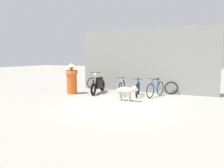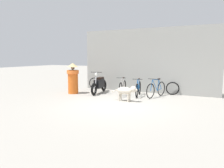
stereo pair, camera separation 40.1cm
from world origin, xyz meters
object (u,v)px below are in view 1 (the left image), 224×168
object	(u,v)px
stray_dog	(127,91)
motorcycle	(98,85)
bicycle_2	(156,89)
spare_tire_left	(92,83)
person_in_robes	(72,78)
bicycle_0	(122,88)
spare_tire_right	(171,88)
bicycle_1	(138,89)

from	to	relation	value
stray_dog	motorcycle	bearing A→B (deg)	150.94
motorcycle	bicycle_2	bearing A→B (deg)	86.51
spare_tire_left	stray_dog	bearing A→B (deg)	-38.62
motorcycle	stray_dog	size ratio (longest dim) A/B	1.64
motorcycle	person_in_robes	bearing A→B (deg)	-67.36
bicycle_2	stray_dog	size ratio (longest dim) A/B	1.33
bicycle_0	spare_tire_right	world-z (taller)	bicycle_0
bicycle_1	spare_tire_left	distance (m)	3.26
bicycle_1	person_in_robes	size ratio (longest dim) A/B	1.03
bicycle_0	spare_tire_right	bearing A→B (deg)	104.83
spare_tire_right	bicycle_0	bearing A→B (deg)	-152.61
bicycle_0	person_in_robes	bearing A→B (deg)	-87.10
stray_dog	bicycle_1	bearing A→B (deg)	91.95
motorcycle	spare_tire_left	distance (m)	1.51
person_in_robes	spare_tire_left	xyz separation A→B (m)	(0.17, 1.83, -0.46)
bicycle_1	bicycle_2	distance (m)	0.85
bicycle_1	spare_tire_right	distance (m)	1.76
bicycle_2	spare_tire_right	world-z (taller)	bicycle_2
bicycle_2	person_in_robes	bearing A→B (deg)	-62.14
bicycle_2	spare_tire_right	bearing A→B (deg)	161.43
spare_tire_left	bicycle_1	bearing A→B (deg)	-18.26
bicycle_0	bicycle_1	size ratio (longest dim) A/B	1.00
bicycle_2	person_in_robes	world-z (taller)	person_in_robes
motorcycle	person_in_robes	size ratio (longest dim) A/B	1.28
bicycle_1	motorcycle	world-z (taller)	motorcycle
bicycle_1	person_in_robes	world-z (taller)	person_in_robes
bicycle_0	spare_tire_right	distance (m)	2.49
motorcycle	person_in_robes	xyz separation A→B (m)	(-1.15, -0.69, 0.35)
stray_dog	spare_tire_right	xyz separation A→B (m)	(1.46, 2.45, -0.13)
bicycle_0	stray_dog	xyz separation A→B (m)	(0.75, -1.31, 0.09)
bicycle_2	spare_tire_right	size ratio (longest dim) A/B	2.49
bicycle_0	person_in_robes	world-z (taller)	person_in_robes
bicycle_0	bicycle_2	bearing A→B (deg)	86.35
bicycle_0	bicycle_1	xyz separation A→B (m)	(0.78, 0.12, -0.02)
bicycle_1	stray_dog	world-z (taller)	bicycle_1
motorcycle	stray_dog	world-z (taller)	motorcycle
bicycle_0	spare_tire_left	distance (m)	2.58
person_in_robes	spare_tire_left	world-z (taller)	person_in_robes
bicycle_0	spare_tire_right	xyz separation A→B (m)	(2.21, 1.14, -0.04)
stray_dog	person_in_robes	world-z (taller)	person_in_robes
spare_tire_right	bicycle_1	bearing A→B (deg)	-144.43
motorcycle	stray_dog	xyz separation A→B (m)	(2.08, -1.31, 0.01)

